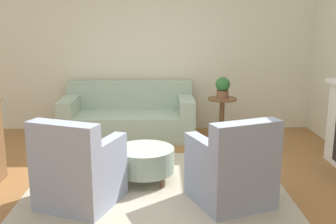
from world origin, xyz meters
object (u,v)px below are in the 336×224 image
Objects in this scene: couch at (129,118)px; armchair_right at (233,171)px; side_table at (222,112)px; armchair_left at (78,172)px; potted_plant_on_side_table at (223,87)px; ottoman_table at (145,160)px.

armchair_right reaches higher than couch.
armchair_right is (1.30, -2.57, 0.05)m from couch.
armchair_right reaches higher than side_table.
armchair_right is at bearing -63.16° from couch.
couch is 2.25× the size of armchair_left.
couch is 1.56m from side_table.
potted_plant_on_side_table is (1.54, -0.23, 0.56)m from couch.
armchair_left reaches higher than couch.
potted_plant_on_side_table is at bearing -8.64° from couch.
potted_plant_on_side_table is (0.00, 0.00, 0.42)m from side_table.
armchair_right is at bearing -0.00° from armchair_left.
armchair_right is 1.15m from ottoman_table.
armchair_right is 1.34× the size of ottoman_table.
side_table is at bearing -8.64° from couch.
side_table is at bearing 55.10° from ottoman_table.
side_table is (1.54, -0.23, 0.15)m from couch.
armchair_right is 1.37× the size of side_table.
armchair_left is 0.93m from ottoman_table.
potted_plant_on_side_table is at bearing 55.10° from ottoman_table.
armchair_right is at bearing -95.79° from side_table.
side_table is (1.19, 1.71, 0.19)m from ottoman_table.
armchair_left is at bearing -128.55° from potted_plant_on_side_table.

